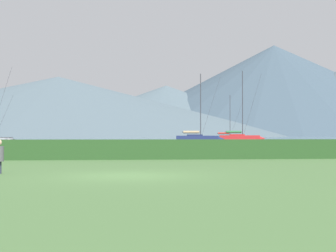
% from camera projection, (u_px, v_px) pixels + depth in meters
% --- Properties ---
extents(ground_plane, '(1000.00, 1000.00, 0.00)m').
position_uv_depth(ground_plane, '(128.00, 176.00, 16.78)').
color(ground_plane, '#517A42').
extents(harbor_water, '(320.00, 246.00, 0.00)m').
position_uv_depth(harbor_water, '(125.00, 138.00, 153.22)').
color(harbor_water, slate).
rests_on(harbor_water, ground_plane).
extents(hedge_line, '(80.00, 1.20, 1.13)m').
position_uv_depth(hedge_line, '(127.00, 149.00, 27.75)').
color(hedge_line, '#284C23').
rests_on(hedge_line, ground_plane).
extents(sailboat_slip_1, '(8.75, 3.73, 13.31)m').
position_uv_depth(sailboat_slip_1, '(240.00, 138.00, 91.41)').
color(sailboat_slip_1, red).
rests_on(sailboat_slip_1, harbor_water).
extents(sailboat_slip_2, '(8.46, 3.27, 11.81)m').
position_uv_depth(sailboat_slip_2, '(198.00, 138.00, 83.76)').
color(sailboat_slip_2, navy).
rests_on(sailboat_slip_2, harbor_water).
extents(sailboat_slip_6, '(7.57, 3.31, 9.98)m').
position_uv_depth(sailboat_slip_6, '(228.00, 138.00, 107.26)').
color(sailboat_slip_6, '#19707A').
rests_on(sailboat_slip_6, harbor_water).
extents(distant_hill_west_ridge, '(284.25, 284.25, 73.90)m').
position_uv_depth(distant_hill_west_ridge, '(274.00, 90.00, 397.28)').
color(distant_hill_west_ridge, '#425666').
rests_on(distant_hill_west_ridge, ground_plane).
extents(distant_hill_east_ridge, '(294.38, 294.38, 38.50)m').
position_uv_depth(distant_hill_east_ridge, '(58.00, 106.00, 314.86)').
color(distant_hill_east_ridge, slate).
rests_on(distant_hill_east_ridge, ground_plane).
extents(distant_hill_far_shoulder, '(212.21, 212.21, 38.39)m').
position_uv_depth(distant_hill_far_shoulder, '(166.00, 111.00, 371.67)').
color(distant_hill_far_shoulder, slate).
rests_on(distant_hill_far_shoulder, ground_plane).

